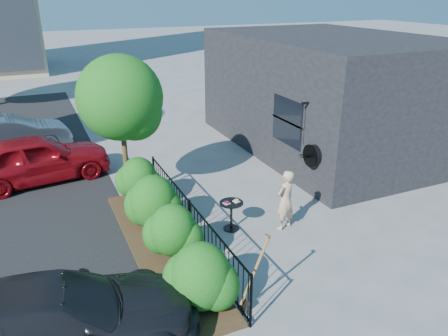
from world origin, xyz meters
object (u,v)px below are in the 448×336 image
cafe_table (231,211)px  car_darkgrey (54,322)px  car_silver (10,134)px  patio_tree (123,103)px  shovel (253,278)px  car_red (36,159)px  woman (285,200)px

cafe_table → car_darkgrey: bearing=-149.6°
cafe_table → car_silver: size_ratio=0.19×
patio_tree → shovel: 5.83m
cafe_table → shovel: bearing=-107.6°
patio_tree → car_red: (-2.27, 2.48, -2.04)m
shovel → car_silver: (-3.98, 11.01, -0.02)m
shovel → car_red: size_ratio=0.36×
woman → cafe_table: bearing=-40.0°
woman → car_silver: woman is taller
patio_tree → car_silver: (-3.00, 5.65, -2.11)m
car_silver → car_darkgrey: bearing=175.2°
cafe_table → car_red: 6.53m
cafe_table → woman: (1.21, -0.48, 0.26)m
patio_tree → car_silver: patio_tree is taller
car_red → car_darkgrey: bearing=171.2°
woman → car_darkgrey: bearing=1.6°
car_red → car_darkgrey: car_red is taller
shovel → car_darkgrey: size_ratio=0.34×
shovel → car_darkgrey: 3.35m
car_silver → car_red: bearing=-175.3°
patio_tree → shovel: patio_tree is taller
shovel → woman: bearing=47.7°
woman → car_red: (-5.35, 5.53, -0.03)m
patio_tree → shovel: bearing=-79.7°
car_red → car_silver: car_red is taller
patio_tree → woman: (3.07, -3.05, -2.00)m
cafe_table → car_silver: bearing=120.6°
patio_tree → cafe_table: size_ratio=5.06×
cafe_table → car_darkgrey: (-4.22, -2.47, 0.16)m
car_darkgrey → car_red: bearing=6.0°
cafe_table → car_red: bearing=129.3°
car_red → car_silver: bearing=4.8°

